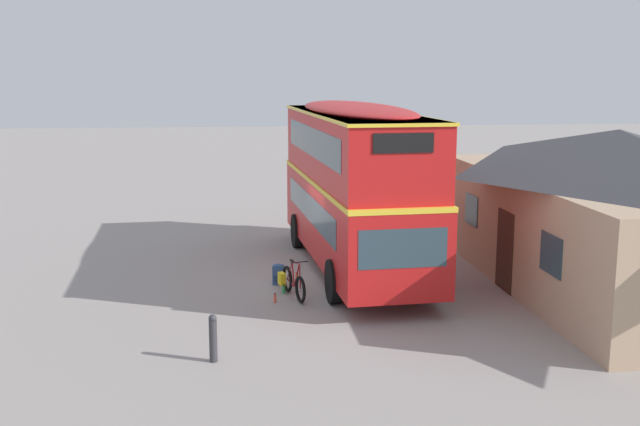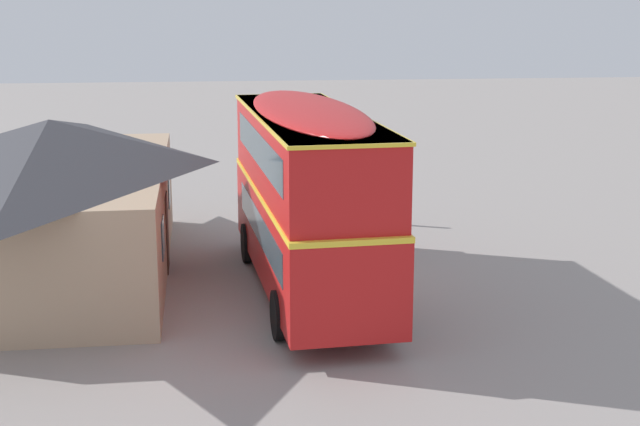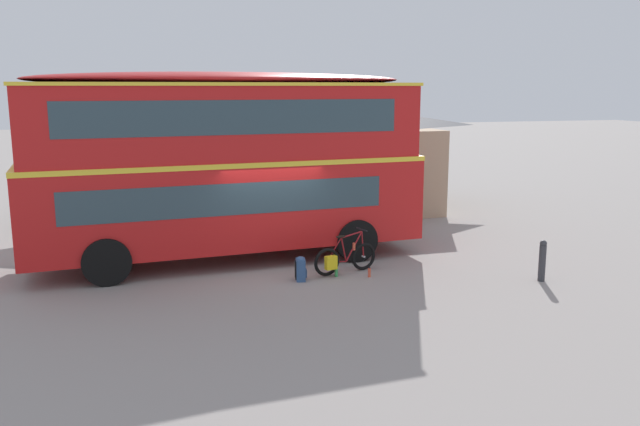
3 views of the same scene
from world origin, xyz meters
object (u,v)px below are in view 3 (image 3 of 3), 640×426
object	(u,v)px
water_bottle_red_squeeze	(369,272)
kerb_bollard	(542,260)
touring_bicycle	(344,258)
backpack_on_ground	(301,268)
water_bottle_green_metal	(336,272)
double_decker_bus	(227,159)

from	to	relation	value
water_bottle_red_squeeze	kerb_bollard	xyz separation A→B (m)	(3.73, -1.38, 0.38)
touring_bicycle	backpack_on_ground	xyz separation A→B (m)	(-1.14, -0.29, -0.08)
backpack_on_ground	water_bottle_green_metal	world-z (taller)	backpack_on_ground
touring_bicycle	kerb_bollard	bearing A→B (deg)	-23.54
water_bottle_green_metal	kerb_bollard	distance (m)	4.77
touring_bicycle	water_bottle_green_metal	size ratio (longest dim) A/B	6.85
water_bottle_green_metal	water_bottle_red_squeeze	size ratio (longest dim) A/B	1.01
backpack_on_ground	water_bottle_green_metal	xyz separation A→B (m)	(0.89, 0.09, -0.18)
water_bottle_green_metal	touring_bicycle	bearing A→B (deg)	39.33
backpack_on_ground	water_bottle_green_metal	bearing A→B (deg)	5.72
water_bottle_red_squeeze	kerb_bollard	world-z (taller)	kerb_bollard
double_decker_bus	water_bottle_green_metal	xyz separation A→B (m)	(2.23, -2.15, -2.53)
backpack_on_ground	touring_bicycle	bearing A→B (deg)	14.48
touring_bicycle	water_bottle_green_metal	bearing A→B (deg)	-140.67
backpack_on_ground	water_bottle_red_squeeze	size ratio (longest dim) A/B	2.32
touring_bicycle	water_bottle_red_squeeze	distance (m)	0.72
touring_bicycle	kerb_bollard	distance (m)	4.60
double_decker_bus	touring_bicycle	xyz separation A→B (m)	(2.48, -1.94, -2.27)
double_decker_bus	water_bottle_green_metal	bearing A→B (deg)	-43.97
backpack_on_ground	kerb_bollard	size ratio (longest dim) A/B	0.59
water_bottle_green_metal	kerb_bollard	world-z (taller)	kerb_bollard
kerb_bollard	backpack_on_ground	bearing A→B (deg)	163.95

